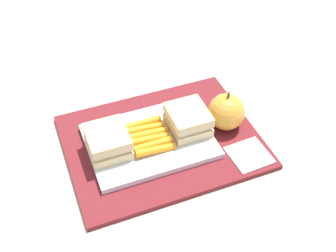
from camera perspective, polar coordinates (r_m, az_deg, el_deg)
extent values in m
plane|color=#B7AD99|center=(0.83, -0.81, -2.31)|extent=(2.40, 2.40, 0.00)
cube|color=maroon|center=(0.83, -0.81, -2.07)|extent=(0.36, 0.28, 0.01)
cube|color=white|center=(0.81, -2.47, -1.99)|extent=(0.23, 0.17, 0.01)
cube|color=#DBC189|center=(0.79, -7.85, -2.71)|extent=(0.07, 0.08, 0.02)
cube|color=beige|center=(0.78, -7.94, -2.05)|extent=(0.07, 0.07, 0.01)
cube|color=#DBC189|center=(0.77, -8.04, -1.38)|extent=(0.07, 0.08, 0.02)
cube|color=#DBC189|center=(0.82, 2.63, 0.17)|extent=(0.07, 0.08, 0.02)
cube|color=beige|center=(0.81, 2.66, 0.83)|extent=(0.07, 0.07, 0.01)
cube|color=#DBC189|center=(0.80, 2.69, 1.50)|extent=(0.07, 0.08, 0.02)
cylinder|color=orange|center=(0.78, -1.69, -3.18)|extent=(0.08, 0.01, 0.02)
cylinder|color=orange|center=(0.79, -1.98, -2.45)|extent=(0.08, 0.01, 0.01)
cylinder|color=orange|center=(0.80, -2.44, -1.74)|extent=(0.08, 0.01, 0.02)
cylinder|color=orange|center=(0.81, -2.62, -1.02)|extent=(0.08, 0.01, 0.02)
cylinder|color=orange|center=(0.82, -3.11, -0.33)|extent=(0.08, 0.01, 0.02)
cylinder|color=orange|center=(0.83, -3.48, 0.34)|extent=(0.08, 0.01, 0.02)
sphere|color=gold|center=(0.83, 7.72, 1.87)|extent=(0.07, 0.07, 0.07)
cylinder|color=brown|center=(0.81, 7.99, 4.02)|extent=(0.01, 0.01, 0.01)
cube|color=white|center=(0.81, 10.68, -3.77)|extent=(0.07, 0.07, 0.00)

